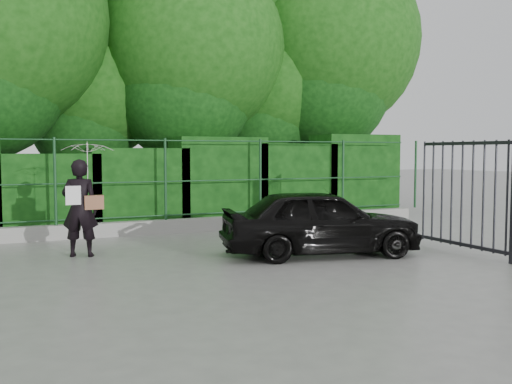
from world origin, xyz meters
name	(u,v)px	position (x,y,z in m)	size (l,w,h in m)	color
ground	(220,275)	(0.00, 0.00, 0.00)	(80.00, 80.00, 0.00)	gray
kerb	(148,228)	(0.00, 4.50, 0.15)	(14.00, 0.25, 0.30)	#9E9E99
fence	(157,179)	(0.22, 4.50, 1.20)	(14.13, 0.06, 1.80)	#194121
hedge	(138,184)	(0.02, 5.50, 1.05)	(14.20, 1.20, 2.27)	black
trees	(159,49)	(1.14, 7.74, 4.62)	(17.10, 6.15, 8.08)	black
gate	(494,189)	(4.60, -0.72, 1.19)	(0.22, 2.33, 2.36)	#222228
woman	(85,182)	(-1.59, 2.38, 1.29)	(0.96, 0.92, 1.98)	black
car	(320,222)	(2.16, 0.79, 0.59)	(1.39, 3.45, 1.18)	black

